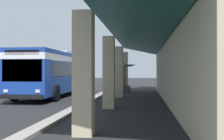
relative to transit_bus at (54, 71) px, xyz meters
name	(u,v)px	position (x,y,z in m)	size (l,w,h in m)	color
ground	(172,102)	(3.28, 8.13, -1.85)	(120.00, 120.00, 0.00)	#262628
curb_strip	(89,101)	(3.54, 3.27, -1.79)	(28.16, 0.50, 0.12)	#9E998E
transit_bus	(54,71)	(0.00, 0.00, 0.00)	(11.21, 2.85, 3.34)	#193D9E
potted_palm	(124,85)	(-4.50, 4.84, -1.27)	(1.77, 1.83, 2.52)	#4C4742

